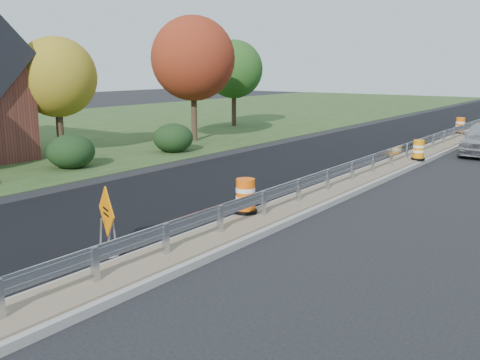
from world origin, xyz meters
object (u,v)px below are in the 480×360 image
Objects in this scene: barrel_median_near at (245,197)px; barrel_median_mid at (419,150)px; caution_sign at (108,238)px; barrel_median_far at (460,126)px.

barrel_median_near is 12.12m from barrel_median_mid.
caution_sign reaches higher than barrel_median_near.
barrel_median_mid is 0.91× the size of barrel_median_far.
barrel_median_near is at bearing 102.58° from caution_sign.
barrel_median_far is (0.00, 23.64, -0.00)m from barrel_median_near.
caution_sign is at bearing -96.98° from barrel_median_mid.
barrel_median_mid is at bearing 107.44° from caution_sign.
barrel_median_near is at bearing -95.21° from barrel_median_mid.
barrel_median_mid is 11.62m from barrel_median_far.
barrel_median_near reaches higher than barrel_median_mid.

